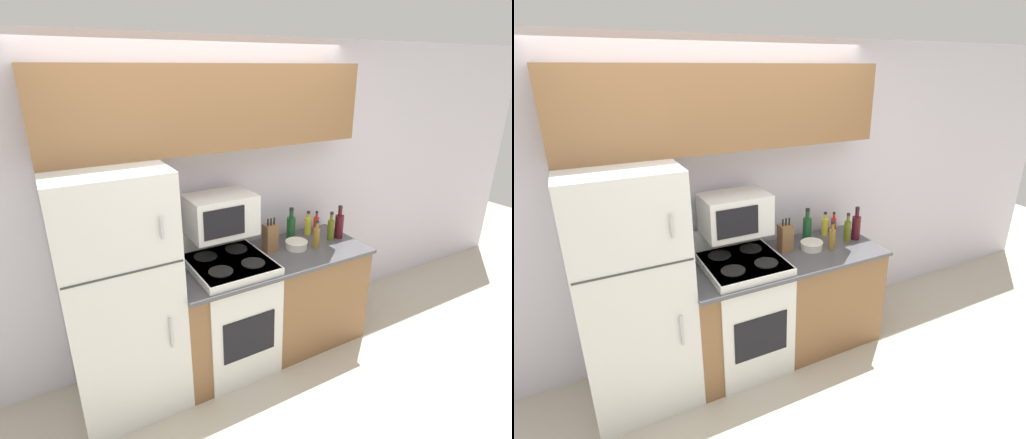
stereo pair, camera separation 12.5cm
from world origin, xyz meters
The scene contains 15 objects.
ground_plane centered at (0.00, 0.00, 0.00)m, with size 12.00×12.00×0.00m, color beige.
wall_back centered at (0.00, 0.71, 1.27)m, with size 8.00×0.05×2.55m.
lower_cabinets centered at (0.36, 0.32, 0.45)m, with size 1.66×0.68×0.89m.
refrigerator centered at (-0.83, 0.34, 0.88)m, with size 0.72×0.70×1.76m.
upper_cabinets centered at (0.00, 0.53, 2.06)m, with size 2.38×0.31×0.59m.
stove centered at (-0.02, 0.31, 0.49)m, with size 0.59×0.66×1.11m.
microwave centered at (-0.01, 0.45, 1.27)m, with size 0.51×0.35×0.31m.
knife_block centered at (0.41, 0.40, 1.01)m, with size 0.11×0.10×0.29m.
bowl centered at (0.62, 0.32, 0.93)m, with size 0.19×0.19×0.07m.
bottle_hot_sauce centered at (0.99, 0.53, 0.97)m, with size 0.05×0.05×0.20m.
bottle_olive_oil centered at (0.99, 0.32, 1.00)m, with size 0.06×0.06×0.26m.
bottle_wine_red centered at (1.08, 0.32, 1.01)m, with size 0.08×0.08×0.30m.
bottle_vinegar centered at (0.78, 0.26, 0.99)m, with size 0.06×0.06×0.24m.
bottle_cooking_spray centered at (0.89, 0.52, 0.98)m, with size 0.06×0.06×0.22m.
bottle_wine_green centered at (0.68, 0.49, 1.01)m, with size 0.08×0.08×0.30m.
Camera 2 is at (-1.08, -2.23, 2.33)m, focal length 28.00 mm.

